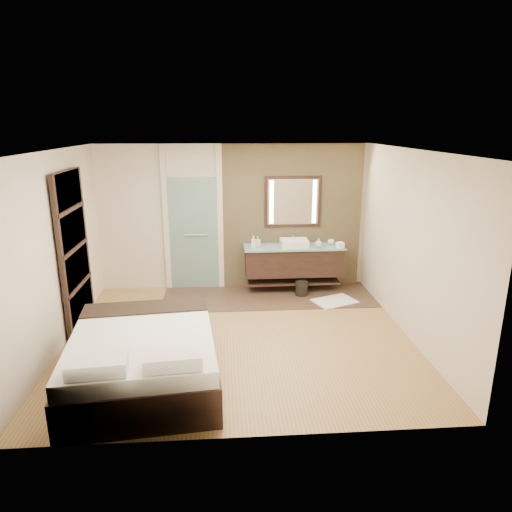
{
  "coord_description": "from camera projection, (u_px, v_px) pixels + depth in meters",
  "views": [
    {
      "loc": [
        -0.2,
        -6.15,
        3.03
      ],
      "look_at": [
        0.3,
        0.6,
        1.07
      ],
      "focal_mm": 32.0,
      "sensor_mm": 36.0,
      "label": 1
    }
  ],
  "objects": [
    {
      "name": "vanity",
      "position": [
        294.0,
        261.0,
        8.5
      ],
      "size": [
        1.85,
        0.55,
        0.88
      ],
      "color": "black",
      "rests_on": "stone_wall"
    },
    {
      "name": "cup",
      "position": [
        331.0,
        242.0,
        8.53
      ],
      "size": [
        0.14,
        0.14,
        0.09
      ],
      "primitive_type": "imported",
      "rotation": [
        0.0,
        0.0,
        0.23
      ],
      "color": "white",
      "rests_on": "vanity"
    },
    {
      "name": "soap_bottle_b",
      "position": [
        258.0,
        241.0,
        8.38
      ],
      "size": [
        0.11,
        0.11,
        0.19
      ],
      "primitive_type": "imported",
      "rotation": [
        0.0,
        0.0,
        -0.42
      ],
      "color": "#B2B2B2",
      "rests_on": "vanity"
    },
    {
      "name": "frosted_door",
      "position": [
        194.0,
        230.0,
        8.49
      ],
      "size": [
        1.1,
        0.12,
        2.7
      ],
      "color": "#A8D4CB",
      "rests_on": "floor"
    },
    {
      "name": "bed",
      "position": [
        144.0,
        358.0,
        5.46
      ],
      "size": [
        1.89,
        2.26,
        0.81
      ],
      "rotation": [
        0.0,
        0.0,
        0.1
      ],
      "color": "black",
      "rests_on": "floor"
    },
    {
      "name": "tissue_box",
      "position": [
        340.0,
        245.0,
        8.3
      ],
      "size": [
        0.15,
        0.15,
        0.1
      ],
      "primitive_type": "cube",
      "rotation": [
        0.0,
        0.0,
        0.26
      ],
      "color": "white",
      "rests_on": "vanity"
    },
    {
      "name": "bath_mat",
      "position": [
        335.0,
        301.0,
        8.07
      ],
      "size": [
        0.85,
        0.73,
        0.02
      ],
      "primitive_type": "cube",
      "rotation": [
        0.0,
        0.0,
        0.38
      ],
      "color": "white",
      "rests_on": "floor"
    },
    {
      "name": "stone_wall",
      "position": [
        292.0,
        217.0,
        8.57
      ],
      "size": [
        2.6,
        0.08,
        2.7
      ],
      "primitive_type": "cube",
      "color": "#9E875A",
      "rests_on": "floor"
    },
    {
      "name": "soap_bottle_a",
      "position": [
        253.0,
        242.0,
        8.24
      ],
      "size": [
        0.09,
        0.09,
        0.23
      ],
      "primitive_type": "imported",
      "rotation": [
        0.0,
        0.0,
        0.01
      ],
      "color": "white",
      "rests_on": "vanity"
    },
    {
      "name": "soap_bottle_c",
      "position": [
        319.0,
        243.0,
        8.34
      ],
      "size": [
        0.14,
        0.14,
        0.17
      ],
      "primitive_type": "imported",
      "rotation": [
        0.0,
        0.0,
        -0.11
      ],
      "color": "#A2CCC7",
      "rests_on": "vanity"
    },
    {
      "name": "mirror_unit",
      "position": [
        293.0,
        202.0,
        8.43
      ],
      "size": [
        1.06,
        0.04,
        0.96
      ],
      "color": "black",
      "rests_on": "stone_wall"
    },
    {
      "name": "waste_bin",
      "position": [
        301.0,
        289.0,
        8.34
      ],
      "size": [
        0.25,
        0.25,
        0.28
      ],
      "primitive_type": "cylinder",
      "rotation": [
        0.0,
        0.0,
        0.17
      ],
      "color": "black",
      "rests_on": "floor"
    },
    {
      "name": "tile_strip",
      "position": [
        268.0,
        296.0,
        8.32
      ],
      "size": [
        3.8,
        1.3,
        0.01
      ],
      "primitive_type": "cube",
      "color": "#3D2C21",
      "rests_on": "floor"
    },
    {
      "name": "floor",
      "position": [
        239.0,
        337.0,
        6.75
      ],
      "size": [
        5.0,
        5.0,
        0.0
      ],
      "primitive_type": "plane",
      "color": "olive",
      "rests_on": "ground"
    },
    {
      "name": "shoji_partition",
      "position": [
        74.0,
        251.0,
        6.81
      ],
      "size": [
        0.06,
        1.2,
        2.4
      ],
      "color": "black",
      "rests_on": "floor"
    }
  ]
}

